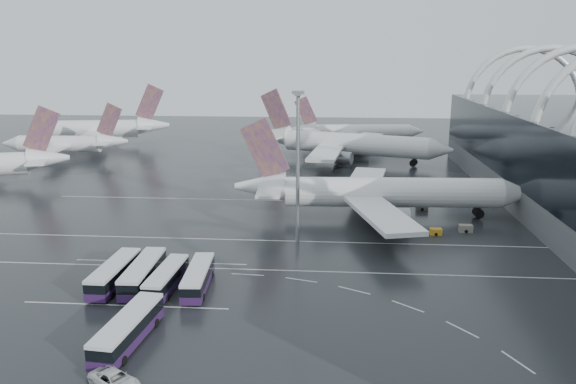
# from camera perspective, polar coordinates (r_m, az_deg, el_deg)

# --- Properties ---
(ground) EXTENTS (420.00, 420.00, 0.00)m
(ground) POSITION_cam_1_polar(r_m,az_deg,el_deg) (89.58, 2.16, -7.56)
(ground) COLOR black
(ground) RESTS_ON ground
(lane_marking_near) EXTENTS (120.00, 0.25, 0.01)m
(lane_marking_near) POSITION_cam_1_polar(r_m,az_deg,el_deg) (87.72, 2.11, -8.04)
(lane_marking_near) COLOR silver
(lane_marking_near) RESTS_ON ground
(lane_marking_mid) EXTENTS (120.00, 0.25, 0.01)m
(lane_marking_mid) POSITION_cam_1_polar(r_m,az_deg,el_deg) (100.83, 2.44, -5.05)
(lane_marking_mid) COLOR silver
(lane_marking_mid) RESTS_ON ground
(lane_marking_far) EXTENTS (120.00, 0.25, 0.01)m
(lane_marking_far) POSITION_cam_1_polar(r_m,az_deg,el_deg) (127.61, 2.90, -0.95)
(lane_marking_far) COLOR silver
(lane_marking_far) RESTS_ON ground
(bus_bay_line_south) EXTENTS (28.00, 0.25, 0.01)m
(bus_bay_line_south) POSITION_cam_1_polar(r_m,az_deg,el_deg) (79.63, -16.21, -11.00)
(bus_bay_line_south) COLOR silver
(bus_bay_line_south) RESTS_ON ground
(bus_bay_line_north) EXTENTS (28.00, 0.25, 0.01)m
(bus_bay_line_north) POSITION_cam_1_polar(r_m,az_deg,el_deg) (93.54, -12.81, -6.96)
(bus_bay_line_north) COLOR silver
(bus_bay_line_north) RESTS_ON ground
(airliner_main) EXTENTS (60.33, 52.92, 20.45)m
(airliner_main) POSITION_cam_1_polar(r_m,az_deg,el_deg) (115.40, 9.07, -0.10)
(airliner_main) COLOR silver
(airliner_main) RESTS_ON ground
(airliner_gate_b) EXTENTS (61.10, 54.29, 21.78)m
(airliner_gate_b) POSITION_cam_1_polar(r_m,az_deg,el_deg) (174.30, 5.85, 4.88)
(airliner_gate_b) COLOR silver
(airliner_gate_b) RESTS_ON ground
(airliner_gate_c) EXTENTS (49.03, 45.07, 17.46)m
(airliner_gate_c) POSITION_cam_1_polar(r_m,az_deg,el_deg) (209.71, 6.80, 6.09)
(airliner_gate_c) COLOR silver
(airliner_gate_c) RESTS_ON ground
(jet_remote_mid) EXTENTS (40.52, 32.62, 17.68)m
(jet_remote_mid) POSITION_cam_1_polar(r_m,az_deg,el_deg) (192.64, -21.49, 4.58)
(jet_remote_mid) COLOR silver
(jet_remote_mid) RESTS_ON ground
(jet_remote_far) EXTENTS (50.30, 40.68, 21.90)m
(jet_remote_far) POSITION_cam_1_polar(r_m,az_deg,el_deg) (217.33, -18.29, 6.11)
(jet_remote_far) COLOR silver
(jet_remote_far) RESTS_ON ground
(bus_row_near_a) EXTENTS (3.55, 13.66, 3.34)m
(bus_row_near_a) POSITION_cam_1_polar(r_m,az_deg,el_deg) (85.80, -17.23, -7.89)
(bus_row_near_a) COLOR #27143E
(bus_row_near_a) RESTS_ON ground
(bus_row_near_b) EXTENTS (3.57, 13.91, 3.41)m
(bus_row_near_b) POSITION_cam_1_polar(r_m,az_deg,el_deg) (84.65, -14.52, -7.98)
(bus_row_near_b) COLOR #27143E
(bus_row_near_b) RESTS_ON ground
(bus_row_near_c) EXTENTS (3.42, 12.62, 3.08)m
(bus_row_near_c) POSITION_cam_1_polar(r_m,az_deg,el_deg) (82.56, -12.24, -8.55)
(bus_row_near_c) COLOR #27143E
(bus_row_near_c) RESTS_ON ground
(bus_row_near_d) EXTENTS (3.68, 12.93, 3.14)m
(bus_row_near_d) POSITION_cam_1_polar(r_m,az_deg,el_deg) (82.00, -9.12, -8.54)
(bus_row_near_d) COLOR #27143E
(bus_row_near_d) RESTS_ON ground
(bus_row_far_c) EXTENTS (4.43, 14.03, 3.40)m
(bus_row_far_c) POSITION_cam_1_polar(r_m,az_deg,el_deg) (69.19, -15.94, -13.24)
(bus_row_far_c) COLOR #27143E
(bus_row_far_c) RESTS_ON ground
(van_curve_a) EXTENTS (6.56, 5.57, 1.67)m
(van_curve_a) POSITION_cam_1_polar(r_m,az_deg,el_deg) (62.10, -17.18, -17.80)
(van_curve_a) COLOR silver
(van_curve_a) RESTS_ON ground
(floodlight_mast) EXTENTS (2.04, 2.04, 26.64)m
(floodlight_mast) POSITION_cam_1_polar(r_m,az_deg,el_deg) (96.69, 1.01, 4.39)
(floodlight_mast) COLOR gray
(floodlight_mast) RESTS_ON ground
(gse_cart_belly_a) EXTENTS (2.17, 1.28, 1.18)m
(gse_cart_belly_a) POSITION_cam_1_polar(r_m,az_deg,el_deg) (107.87, 14.77, -3.91)
(gse_cart_belly_a) COLOR orange
(gse_cart_belly_a) RESTS_ON ground
(gse_cart_belly_b) EXTENTS (2.48, 1.46, 1.35)m
(gse_cart_belly_b) POSITION_cam_1_polar(r_m,az_deg,el_deg) (123.85, 13.45, -1.47)
(gse_cart_belly_b) COLOR slate
(gse_cart_belly_b) RESTS_ON ground
(gse_cart_belly_d) EXTENTS (2.49, 1.47, 1.36)m
(gse_cart_belly_d) POSITION_cam_1_polar(r_m,az_deg,el_deg) (111.04, 17.59, -3.54)
(gse_cart_belly_d) COLOR slate
(gse_cart_belly_d) RESTS_ON ground
(gse_cart_belly_e) EXTENTS (2.15, 1.27, 1.17)m
(gse_cart_belly_e) POSITION_cam_1_polar(r_m,az_deg,el_deg) (115.61, 9.10, -2.41)
(gse_cart_belly_e) COLOR orange
(gse_cart_belly_e) RESTS_ON ground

